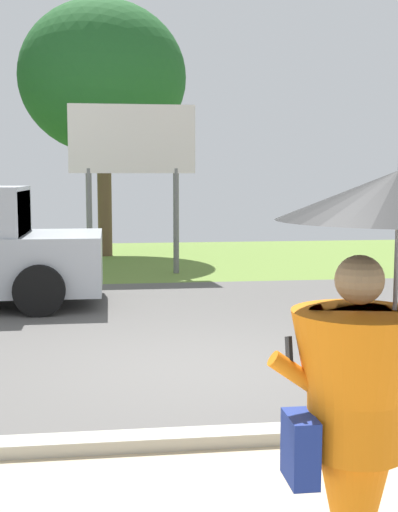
# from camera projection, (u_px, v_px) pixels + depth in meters

# --- Properties ---
(ground_plane) EXTENTS (40.00, 22.00, 0.20)m
(ground_plane) POSITION_uv_depth(u_px,v_px,m) (179.00, 318.00, 10.18)
(ground_plane) COLOR #565451
(monk_pedestrian) EXTENTS (1.12, 1.08, 2.13)m
(monk_pedestrian) POSITION_uv_depth(u_px,v_px,m) (366.00, 379.00, 3.08)
(monk_pedestrian) COLOR orange
(monk_pedestrian) RESTS_ON ground_plane
(roadside_billboard) EXTENTS (2.60, 0.12, 3.50)m
(roadside_billboard) POSITION_uv_depth(u_px,v_px,m) (132.00, 151.00, 14.11)
(roadside_billboard) COLOR slate
(roadside_billboard) RESTS_ON ground_plane
(tree_left_far) EXTENTS (4.19, 4.19, 6.40)m
(tree_left_far) POSITION_uv_depth(u_px,v_px,m) (103.00, 78.00, 17.21)
(tree_left_far) COLOR brown
(tree_left_far) RESTS_ON ground_plane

